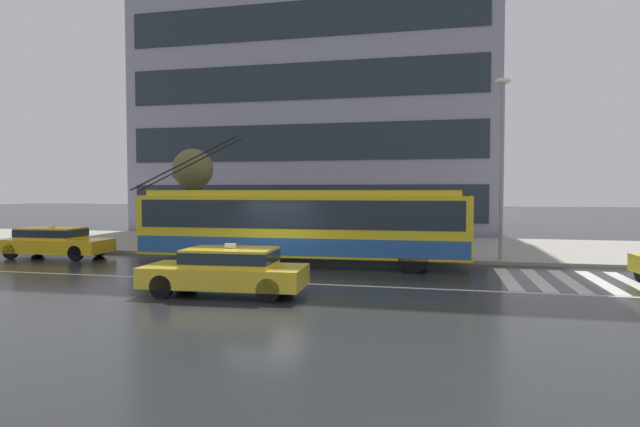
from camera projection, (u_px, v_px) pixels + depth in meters
name	position (u px, v px, depth m)	size (l,w,h in m)	color
ground_plane	(267.00, 276.00, 17.38)	(160.00, 160.00, 0.00)	#222526
sidewalk_slab	(326.00, 245.00, 26.39)	(80.00, 10.00, 0.14)	gray
crosswalk_stripe_edge_near	(508.00, 279.00, 16.77)	(0.44, 4.40, 0.01)	beige
crosswalk_stripe_inner_a	(538.00, 280.00, 16.57)	(0.44, 4.40, 0.01)	beige
crosswalk_stripe_center	(568.00, 281.00, 16.37)	(0.44, 4.40, 0.01)	beige
crosswalk_stripe_inner_b	(600.00, 282.00, 16.17)	(0.44, 4.40, 0.01)	beige
crosswalk_stripe_edge_far	(632.00, 283.00, 15.97)	(0.44, 4.40, 0.01)	beige
lane_centre_line	(254.00, 282.00, 16.21)	(72.00, 0.14, 0.01)	silver
trolleybus	(302.00, 224.00, 19.77)	(13.08, 2.78, 4.89)	yellow
taxi_queued_behind_bus	(54.00, 241.00, 22.00)	(4.60, 1.89, 1.39)	yellow
taxi_oncoming_near	(227.00, 269.00, 14.20)	(4.46, 1.97, 1.39)	yellow
bus_shelter	(265.00, 208.00, 23.25)	(3.70, 1.57, 2.59)	gray
pedestrian_at_shelter	(229.00, 212.00, 24.74)	(1.22, 1.22, 1.98)	#27132B
pedestrian_approaching_curb	(320.00, 215.00, 23.86)	(1.28, 1.28, 1.99)	brown
pedestrian_walking_past	(272.00, 216.00, 22.87)	(1.26, 1.26, 1.95)	navy
street_lamp	(502.00, 153.00, 20.17)	(0.60, 0.32, 6.98)	#8F9498
street_tree_bare	(193.00, 171.00, 25.42)	(2.01, 2.21, 4.70)	#4D4B29
office_tower_corner_left	(325.00, 24.00, 38.91)	(24.07, 14.95, 30.26)	#8D8CA0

